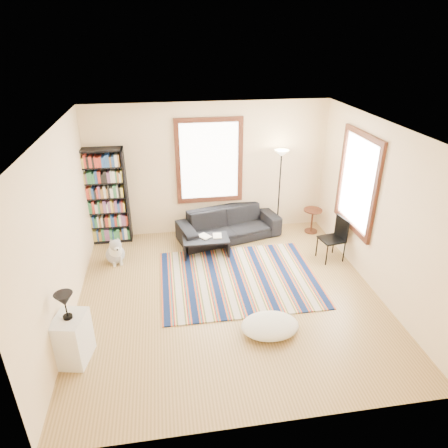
{
  "coord_description": "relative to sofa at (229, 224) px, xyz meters",
  "views": [
    {
      "loc": [
        -0.94,
        -5.48,
        4.07
      ],
      "look_at": [
        0.0,
        0.5,
        1.1
      ],
      "focal_mm": 32.0,
      "sensor_mm": 36.0,
      "label": 1
    }
  ],
  "objects": [
    {
      "name": "floor",
      "position": [
        -0.35,
        -2.05,
        -0.36
      ],
      "size": [
        5.0,
        5.0,
        0.1
      ],
      "primitive_type": "cube",
      "color": "tan",
      "rests_on": "ground"
    },
    {
      "name": "ceiling",
      "position": [
        -0.35,
        -2.05,
        2.54
      ],
      "size": [
        5.0,
        5.0,
        0.1
      ],
      "primitive_type": "cube",
      "color": "white",
      "rests_on": "floor"
    },
    {
      "name": "wall_back",
      "position": [
        -0.35,
        0.5,
        1.09
      ],
      "size": [
        5.0,
        0.1,
        2.8
      ],
      "primitive_type": "cube",
      "color": "beige",
      "rests_on": "floor"
    },
    {
      "name": "wall_front",
      "position": [
        -0.35,
        -4.6,
        1.09
      ],
      "size": [
        5.0,
        0.1,
        2.8
      ],
      "primitive_type": "cube",
      "color": "beige",
      "rests_on": "floor"
    },
    {
      "name": "wall_left",
      "position": [
        -2.9,
        -2.05,
        1.09
      ],
      "size": [
        0.1,
        5.0,
        2.8
      ],
      "primitive_type": "cube",
      "color": "beige",
      "rests_on": "floor"
    },
    {
      "name": "wall_right",
      "position": [
        2.2,
        -2.05,
        1.09
      ],
      "size": [
        0.1,
        5.0,
        2.8
      ],
      "primitive_type": "cube",
      "color": "beige",
      "rests_on": "floor"
    },
    {
      "name": "window_back",
      "position": [
        -0.35,
        0.42,
        1.29
      ],
      "size": [
        1.2,
        0.06,
        1.6
      ],
      "primitive_type": "cube",
      "color": "white",
      "rests_on": "wall_back"
    },
    {
      "name": "window_right",
      "position": [
        2.12,
        -1.25,
        1.29
      ],
      "size": [
        0.06,
        1.2,
        1.6
      ],
      "primitive_type": "cube",
      "color": "white",
      "rests_on": "wall_right"
    },
    {
      "name": "rug",
      "position": [
        -0.09,
        -1.6,
        -0.3
      ],
      "size": [
        2.78,
        2.22,
        0.02
      ],
      "primitive_type": "cube",
      "color": "#0C1B40",
      "rests_on": "floor"
    },
    {
      "name": "sofa",
      "position": [
        0.0,
        0.0,
        0.0
      ],
      "size": [
        1.36,
        2.29,
        0.63
      ],
      "primitive_type": "imported",
      "rotation": [
        0.0,
        0.0,
        0.26
      ],
      "color": "black",
      "rests_on": "floor"
    },
    {
      "name": "bookshelf",
      "position": [
        -2.51,
        0.27,
        0.69
      ],
      "size": [
        0.9,
        0.3,
        2.0
      ],
      "primitive_type": "cube",
      "color": "black",
      "rests_on": "floor"
    },
    {
      "name": "coffee_table",
      "position": [
        -0.57,
        -0.63,
        -0.13
      ],
      "size": [
        0.93,
        0.55,
        0.36
      ],
      "primitive_type": "cube",
      "rotation": [
        0.0,
        0.0,
        -0.06
      ],
      "color": "black",
      "rests_on": "floor"
    },
    {
      "name": "book_a",
      "position": [
        -0.67,
        -0.63,
        0.06
      ],
      "size": [
        0.31,
        0.3,
        0.02
      ],
      "primitive_type": "imported",
      "rotation": [
        0.0,
        0.0,
        0.6
      ],
      "color": "beige",
      "rests_on": "coffee_table"
    },
    {
      "name": "book_b",
      "position": [
        -0.42,
        -0.58,
        0.06
      ],
      "size": [
        0.19,
        0.25,
        0.02
      ],
      "primitive_type": "imported",
      "rotation": [
        0.0,
        0.0,
        -0.1
      ],
      "color": "beige",
      "rests_on": "coffee_table"
    },
    {
      "name": "floor_cushion",
      "position": [
        0.11,
        -3.05,
        -0.2
      ],
      "size": [
        0.89,
        0.68,
        0.22
      ],
      "primitive_type": "ellipsoid",
      "rotation": [
        0.0,
        0.0,
        -0.03
      ],
      "color": "silver",
      "rests_on": "floor"
    },
    {
      "name": "floor_lamp",
      "position": [
        1.1,
        0.1,
        0.62
      ],
      "size": [
        0.38,
        0.38,
        1.86
      ],
      "primitive_type": null,
      "rotation": [
        0.0,
        0.0,
        -0.33
      ],
      "color": "black",
      "rests_on": "floor"
    },
    {
      "name": "side_table",
      "position": [
        1.85,
        -0.02,
        -0.04
      ],
      "size": [
        0.41,
        0.41,
        0.54
      ],
      "primitive_type": "cylinder",
      "rotation": [
        0.0,
        0.0,
        0.03
      ],
      "color": "#4B2112",
      "rests_on": "floor"
    },
    {
      "name": "folding_chair",
      "position": [
        1.8,
        -1.18,
        0.12
      ],
      "size": [
        0.48,
        0.47,
        0.86
      ],
      "primitive_type": "cube",
      "rotation": [
        0.0,
        0.0,
        0.17
      ],
      "color": "black",
      "rests_on": "floor"
    },
    {
      "name": "white_cabinet",
      "position": [
        -2.65,
        -3.16,
        0.04
      ],
      "size": [
        0.48,
        0.57,
        0.7
      ],
      "primitive_type": "cube",
      "rotation": [
        0.0,
        0.0,
        -0.21
      ],
      "color": "white",
      "rests_on": "floor"
    },
    {
      "name": "table_lamp",
      "position": [
        -2.65,
        -3.16,
        0.58
      ],
      "size": [
        0.25,
        0.25,
        0.38
      ],
      "primitive_type": null,
      "rotation": [
        0.0,
        0.0,
        -0.06
      ],
      "color": "black",
      "rests_on": "white_cabinet"
    },
    {
      "name": "dog",
      "position": [
        -2.33,
        -0.65,
        -0.03
      ],
      "size": [
        0.55,
        0.65,
        0.56
      ],
      "primitive_type": null,
      "rotation": [
        0.0,
        0.0,
        0.29
      ],
      "color": "#B4B4B4",
      "rests_on": "floor"
    }
  ]
}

